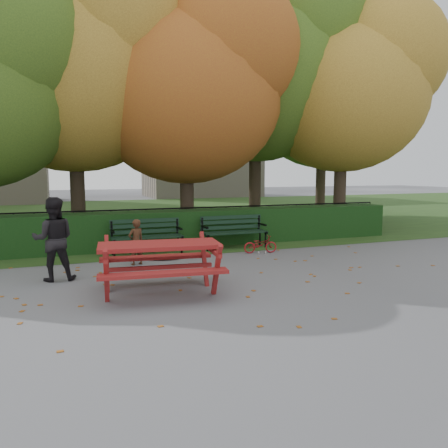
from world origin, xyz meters
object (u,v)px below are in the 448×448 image
object	(u,v)px
bench_right	(233,229)
picnic_table	(160,254)
tree_c	(198,83)
tree_e	(355,86)
child	(136,242)
bench_left	(146,233)
bicycle	(260,244)
adult	(54,239)
tree_d	(269,62)
tree_b	(85,60)
tree_g	(332,98)

from	to	relation	value
bench_right	picnic_table	size ratio (longest dim) A/B	0.81
tree_c	tree_e	distance (m)	5.70
child	picnic_table	bearing A→B (deg)	68.70
bench_left	picnic_table	bearing A→B (deg)	-97.39
tree_c	picnic_table	xyz separation A→B (m)	(-2.62, -6.01, -4.14)
bicycle	adult	bearing A→B (deg)	113.23
bench_right	adult	distance (m)	5.08
child	tree_d	bearing A→B (deg)	-160.80
tree_b	tree_e	world-z (taller)	tree_b
tree_e	tree_d	bearing A→B (deg)	151.09
tree_b	tree_c	world-z (taller)	tree_b
tree_c	bicycle	size ratio (longest dim) A/B	9.31
tree_b	bench_right	bearing A→B (deg)	-40.67
picnic_table	tree_b	bearing A→B (deg)	102.10
bench_right	picnic_table	bearing A→B (deg)	-127.61
tree_b	tree_d	world-z (taller)	tree_d
tree_g	picnic_table	world-z (taller)	tree_g
picnic_table	child	distance (m)	2.47
tree_d	bench_left	xyz separation A→B (m)	(-5.18, -3.53, -5.46)
bench_right	bicycle	size ratio (longest dim) A/B	2.09
bench_right	bicycle	xyz separation A→B (m)	(0.35, -0.99, -0.29)
tree_b	bench_left	distance (m)	5.87
child	bicycle	xyz separation A→B (m)	(3.23, 0.29, -0.29)
picnic_table	child	xyz separation A→B (m)	(0.01, 2.46, -0.16)
bench_left	tree_c	bearing A→B (deg)	46.64
tree_e	picnic_table	xyz separation A→B (m)	(-8.31, -5.81, -4.40)
tree_g	bench_left	bearing A→B (deg)	-147.83
tree_b	tree_d	size ratio (longest dim) A/B	0.92
bench_right	tree_g	bearing A→B (deg)	39.95
bench_left	tree_b	bearing A→B (deg)	110.58
bench_left	child	bearing A→B (deg)	-110.51
adult	tree_b	bearing A→B (deg)	-98.39
tree_g	tree_b	bearing A→B (deg)	-164.37
tree_c	child	world-z (taller)	tree_c
tree_e	child	xyz separation A→B (m)	(-8.30, -3.35, -4.57)
tree_b	bicycle	size ratio (longest dim) A/B	10.23
tree_d	bicycle	xyz separation A→B (m)	(-2.43, -4.52, -5.76)
tree_d	tree_c	bearing A→B (deg)	-157.39
tree_e	tree_b	bearing A→B (deg)	173.79
tree_b	adult	world-z (taller)	tree_b
tree_b	bench_left	world-z (taller)	tree_b
tree_g	picnic_table	xyz separation A→B (m)	(-10.12, -9.81, -4.69)
tree_b	tree_e	size ratio (longest dim) A/B	1.08
tree_g	bicycle	size ratio (longest dim) A/B	9.95
picnic_table	adult	bearing A→B (deg)	143.37
tree_e	child	distance (m)	10.05
bench_left	tree_g	bearing A→B (deg)	32.17
bicycle	tree_c	bearing A→B (deg)	20.81
tree_d	child	xyz separation A→B (m)	(-5.66, -4.81, -5.46)
bench_right	picnic_table	distance (m)	4.73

